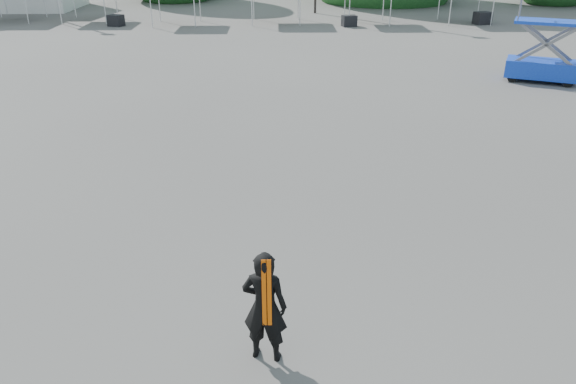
{
  "coord_description": "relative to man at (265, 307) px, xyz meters",
  "views": [
    {
      "loc": [
        0.31,
        -8.86,
        5.41
      ],
      "look_at": [
        0.48,
        -0.14,
        1.3
      ],
      "focal_mm": 35.0,
      "sensor_mm": 36.0,
      "label": 1
    }
  ],
  "objects": [
    {
      "name": "ground",
      "position": [
        -0.12,
        2.75,
        -0.84
      ],
      "size": [
        120.0,
        120.0,
        0.0
      ],
      "primitive_type": "plane",
      "color": "#474442",
      "rests_on": "ground"
    },
    {
      "name": "man",
      "position": [
        0.0,
        0.0,
        0.0
      ],
      "size": [
        0.68,
        0.52,
        1.68
      ],
      "rotation": [
        0.0,
        0.0,
        2.93
      ],
      "color": "black",
      "rests_on": "ground"
    },
    {
      "name": "scissor_lift",
      "position": [
        10.42,
        15.3,
        0.86
      ],
      "size": [
        2.92,
        2.28,
        3.38
      ],
      "rotation": [
        0.0,
        0.0,
        -0.43
      ],
      "color": "#0E1FB7",
      "rests_on": "ground"
    },
    {
      "name": "crate_west",
      "position": [
        -9.56,
        29.27,
        -0.51
      ],
      "size": [
        1.03,
        0.93,
        0.66
      ],
      "primitive_type": "cube",
      "rotation": [
        0.0,
        0.0,
        -0.38
      ],
      "color": "black",
      "rests_on": "ground"
    },
    {
      "name": "crate_mid",
      "position": [
        4.58,
        28.89,
        -0.52
      ],
      "size": [
        0.95,
        0.81,
        0.65
      ],
      "primitive_type": "cube",
      "rotation": [
        0.0,
        0.0,
        0.21
      ],
      "color": "black",
      "rests_on": "ground"
    },
    {
      "name": "crate_east",
      "position": [
        12.91,
        29.56,
        -0.47
      ],
      "size": [
        1.12,
        0.98,
        0.73
      ],
      "primitive_type": "cube",
      "rotation": [
        0.0,
        0.0,
        0.3
      ],
      "color": "black",
      "rests_on": "ground"
    }
  ]
}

